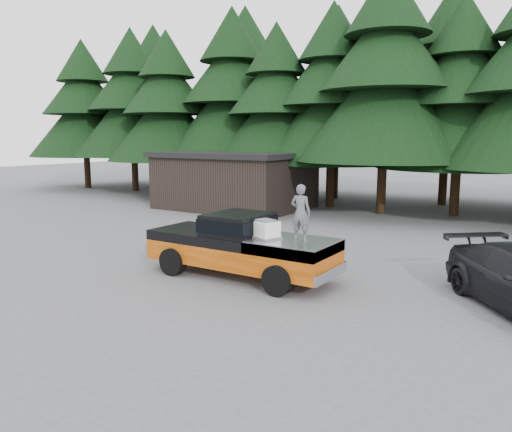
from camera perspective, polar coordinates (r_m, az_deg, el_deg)
The scene contains 7 objects.
ground at distance 14.93m, azimuth -0.78°, elevation -7.19°, with size 120.00×120.00×0.00m, color #4F4F51.
pickup_truck at distance 14.98m, azimuth -1.74°, elevation -4.50°, with size 6.00×2.04×1.33m, color #C05D11, non-canonical shape.
truck_cab at distance 14.85m, azimuth -2.08°, elevation -0.84°, with size 1.66×1.90×0.59m, color black.
air_compressor at distance 14.09m, azimuth 1.10°, elevation -1.63°, with size 0.69×0.57×0.47m, color white.
man_on_bed at distance 13.77m, azimuth 5.13°, elevation 0.41°, with size 0.57×0.38×1.57m, color #4F4F55.
utility_building at distance 29.43m, azimuth -2.41°, elevation 4.17°, with size 8.40×6.40×3.30m.
treeline at distance 30.28m, azimuth 18.98°, elevation 15.32°, with size 60.15×16.05×17.50m.
Camera 1 is at (7.96, -11.92, 4.18)m, focal length 35.00 mm.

